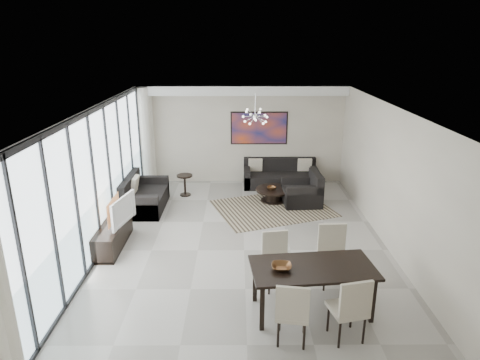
{
  "coord_description": "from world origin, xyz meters",
  "views": [
    {
      "loc": [
        -0.13,
        -7.94,
        4.2
      ],
      "look_at": [
        -0.08,
        0.86,
        1.25
      ],
      "focal_mm": 32.0,
      "sensor_mm": 36.0,
      "label": 1
    }
  ],
  "objects_px": {
    "sofa_main": "(280,177)",
    "tv_console": "(113,235)",
    "coffee_table": "(274,194)",
    "dining_table": "(313,271)",
    "television": "(119,210)"
  },
  "relations": [
    {
      "from": "tv_console",
      "to": "dining_table",
      "type": "height_order",
      "value": "dining_table"
    },
    {
      "from": "coffee_table",
      "to": "tv_console",
      "type": "relative_size",
      "value": 0.6
    },
    {
      "from": "coffee_table",
      "to": "sofa_main",
      "type": "height_order",
      "value": "sofa_main"
    },
    {
      "from": "television",
      "to": "dining_table",
      "type": "bearing_deg",
      "value": -110.85
    },
    {
      "from": "coffee_table",
      "to": "dining_table",
      "type": "relative_size",
      "value": 0.48
    },
    {
      "from": "tv_console",
      "to": "television",
      "type": "height_order",
      "value": "television"
    },
    {
      "from": "sofa_main",
      "to": "dining_table",
      "type": "distance_m",
      "value": 6.15
    },
    {
      "from": "coffee_table",
      "to": "tv_console",
      "type": "bearing_deg",
      "value": -143.96
    },
    {
      "from": "television",
      "to": "coffee_table",
      "type": "bearing_deg",
      "value": -41.58
    },
    {
      "from": "coffee_table",
      "to": "dining_table",
      "type": "height_order",
      "value": "dining_table"
    },
    {
      "from": "sofa_main",
      "to": "television",
      "type": "height_order",
      "value": "television"
    },
    {
      "from": "sofa_main",
      "to": "tv_console",
      "type": "xyz_separation_m",
      "value": [
        -3.89,
        -3.86,
        -0.01
      ]
    },
    {
      "from": "television",
      "to": "dining_table",
      "type": "xyz_separation_m",
      "value": [
        3.64,
        -2.34,
        -0.08
      ]
    },
    {
      "from": "coffee_table",
      "to": "television",
      "type": "bearing_deg",
      "value": -143.47
    },
    {
      "from": "television",
      "to": "tv_console",
      "type": "bearing_deg",
      "value": 126.05
    }
  ]
}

